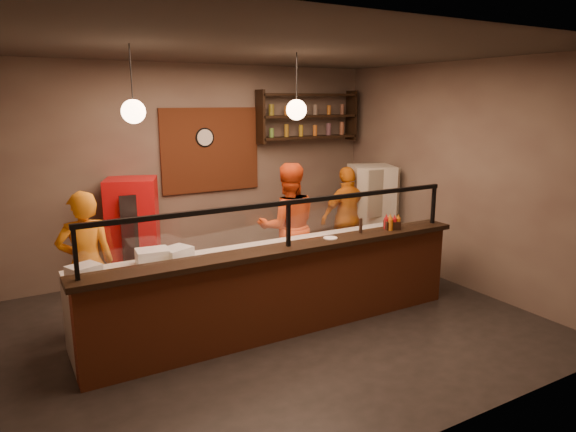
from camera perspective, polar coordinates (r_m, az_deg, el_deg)
floor at (r=6.38m, az=-1.34°, el=-11.90°), size 6.00×6.00×0.00m
ceiling at (r=5.83m, az=-1.51°, el=18.05°), size 6.00×6.00×0.00m
wall_back at (r=8.15m, az=-9.90°, el=5.08°), size 6.00×0.00×6.00m
wall_right at (r=7.77m, az=18.44°, el=4.25°), size 0.00×5.00×5.00m
wall_front at (r=3.94m, az=16.29°, el=-3.39°), size 6.00×0.00×6.00m
brick_patch at (r=8.16m, az=-8.58°, el=7.26°), size 1.60×0.04×1.30m
service_counter at (r=5.95m, az=0.04°, el=-8.57°), size 4.60×0.25×1.00m
counter_ledge at (r=5.77m, az=0.04°, el=-3.66°), size 4.70×0.37×0.06m
worktop_cabinet at (r=6.38m, az=-2.23°, el=-7.77°), size 4.60×0.75×0.85m
worktop at (r=6.24m, az=-2.27°, el=-3.90°), size 4.60×0.75×0.05m
sneeze_guard at (r=5.69m, az=0.04°, el=-0.37°), size 4.50×0.05×0.52m
wall_shelving at (r=8.77m, az=2.26°, el=11.03°), size 1.84×0.28×0.85m
wall_clock at (r=8.10m, az=-9.27°, el=8.61°), size 0.30×0.04×0.30m
pendant_left at (r=5.45m, az=-16.80°, el=11.07°), size 0.24×0.24×0.77m
pendant_right at (r=6.17m, az=0.95°, el=11.74°), size 0.24×0.24×0.77m
cook_left at (r=6.27m, az=-21.51°, el=-4.99°), size 0.64×0.44×1.69m
cook_mid at (r=7.28m, az=0.02°, el=-1.18°), size 1.04×0.91×1.82m
cook_right at (r=8.26m, az=6.62°, el=-0.20°), size 0.98×0.44×1.64m
fridge at (r=8.67m, az=9.13°, el=0.25°), size 0.86×0.83×1.62m
red_cooler at (r=7.66m, az=-16.75°, el=-1.89°), size 0.86×0.82×1.59m
pizza_dough at (r=6.59m, az=3.84°, el=-2.72°), size 0.53×0.53×0.01m
prep_tub_a at (r=5.82m, az=-14.81°, el=-4.41°), size 0.37×0.31×0.17m
prep_tub_b at (r=5.87m, az=-12.32°, el=-4.20°), size 0.39×0.36×0.16m
prep_tub_c at (r=5.58m, az=-21.74°, el=-5.81°), size 0.36×0.33×0.15m
rolling_pin at (r=5.74m, az=-12.33°, el=-5.12°), size 0.30×0.24×0.06m
condiment_caddy at (r=6.65m, az=11.49°, el=-0.99°), size 0.23×0.20×0.10m
pepper_mill at (r=6.37m, az=8.09°, el=-1.08°), size 0.05×0.05×0.18m
small_plate at (r=6.10m, az=4.73°, el=-2.45°), size 0.20×0.20×0.01m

